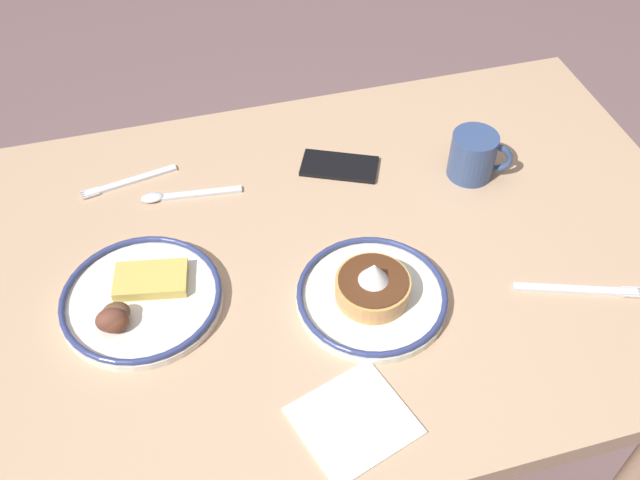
{
  "coord_description": "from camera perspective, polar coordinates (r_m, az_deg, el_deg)",
  "views": [
    {
      "loc": [
        0.26,
        0.76,
        1.64
      ],
      "look_at": [
        0.05,
        -0.01,
        0.78
      ],
      "focal_mm": 39.48,
      "sensor_mm": 36.0,
      "label": 1
    }
  ],
  "objects": [
    {
      "name": "ground_plane",
      "position": [
        1.83,
        1.68,
        -16.51
      ],
      "size": [
        6.0,
        6.0,
        0.0
      ],
      "primitive_type": "plane",
      "color": "#735657"
    },
    {
      "name": "dining_table",
      "position": [
        1.27,
        2.32,
        -3.31
      ],
      "size": [
        1.25,
        0.86,
        0.75
      ],
      "color": "tan",
      "rests_on": "ground_plane"
    },
    {
      "name": "plate_near_main",
      "position": [
        1.15,
        -14.37,
        -4.65
      ],
      "size": [
        0.26,
        0.26,
        0.05
      ],
      "color": "silver",
      "rests_on": "dining_table"
    },
    {
      "name": "plate_center_pancakes",
      "position": [
        1.12,
        4.38,
        -4.27
      ],
      "size": [
        0.24,
        0.24,
        0.09
      ],
      "color": "silver",
      "rests_on": "dining_table"
    },
    {
      "name": "coffee_mug",
      "position": [
        1.33,
        12.38,
        6.75
      ],
      "size": [
        0.11,
        0.09,
        0.09
      ],
      "color": "#334772",
      "rests_on": "dining_table"
    },
    {
      "name": "cell_phone",
      "position": [
        1.34,
        1.59,
        6.0
      ],
      "size": [
        0.16,
        0.13,
        0.01
      ],
      "primitive_type": "cube",
      "rotation": [
        0.0,
        0.0,
        -0.43
      ],
      "color": "black",
      "rests_on": "dining_table"
    },
    {
      "name": "paper_napkin",
      "position": [
        1.01,
        2.74,
        -14.41
      ],
      "size": [
        0.19,
        0.18,
        0.0
      ],
      "primitive_type": "cube",
      "rotation": [
        0.0,
        0.0,
        0.3
      ],
      "color": "white",
      "rests_on": "dining_table"
    },
    {
      "name": "fork_near",
      "position": [
        1.36,
        -15.22,
        4.6
      ],
      "size": [
        0.18,
        0.05,
        0.01
      ],
      "color": "silver",
      "rests_on": "dining_table"
    },
    {
      "name": "fork_far",
      "position": [
        1.21,
        20.21,
        -3.8
      ],
      "size": [
        0.2,
        0.08,
        0.01
      ],
      "color": "silver",
      "rests_on": "dining_table"
    },
    {
      "name": "tea_spoon",
      "position": [
        1.31,
        -11.5,
        3.56
      ],
      "size": [
        0.18,
        0.04,
        0.01
      ],
      "color": "silver",
      "rests_on": "dining_table"
    }
  ]
}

